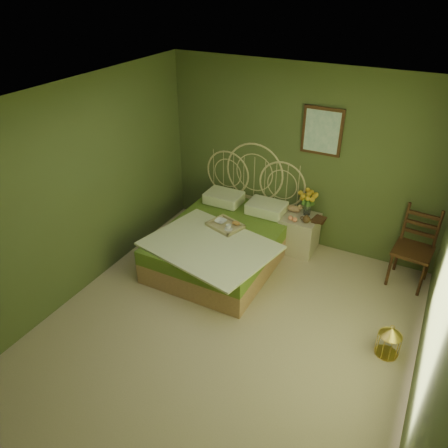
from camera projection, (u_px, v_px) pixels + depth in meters
The scene contains 14 objects.
floor at pixel (226, 330), 5.05m from camera, with size 4.50×4.50×0.00m, color tan.
ceiling at pixel (227, 106), 3.72m from camera, with size 4.50×4.50×0.00m, color silver.
wall_back at pixel (300, 159), 6.10m from camera, with size 4.00×4.00×0.00m, color #4B5A2F.
wall_left at pixel (77, 193), 5.18m from camera, with size 4.50×4.50×0.00m, color #4B5A2F.
wall_right at pixel (443, 295), 3.58m from camera, with size 4.50×4.50×0.00m, color #4B5A2F.
wall_art at pixel (322, 131), 5.74m from camera, with size 0.54×0.04×0.64m.
bed at pixel (225, 239), 6.15m from camera, with size 1.79×2.26×1.40m.
nightstand at pixel (300, 228), 6.32m from camera, with size 0.50×0.50×0.98m.
chair at pixel (415, 242), 5.58m from camera, with size 0.51×0.51×1.05m.
birdcage at pixel (389, 341), 4.65m from camera, with size 0.24×0.24×0.37m.
book_lower at pixel (313, 219), 6.15m from camera, with size 0.17×0.23×0.02m, color #381E0F.
book_upper at pixel (313, 217), 6.14m from camera, with size 0.16×0.22×0.02m, color #472819.
cereal_bowl at pixel (221, 221), 6.08m from camera, with size 0.16×0.16×0.04m, color white.
coffee_cup at pixel (228, 227), 5.91m from camera, with size 0.08×0.08×0.07m, color white.
Camera 1 is at (1.70, -3.30, 3.63)m, focal length 35.00 mm.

